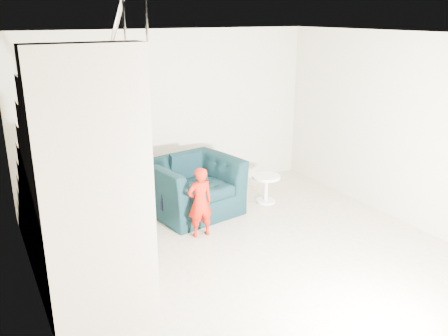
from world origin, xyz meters
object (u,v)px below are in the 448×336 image
(side_table, at_px, (266,184))
(staircase, at_px, (78,205))
(toddler, at_px, (200,202))
(armchair, at_px, (193,187))

(side_table, bearing_deg, staircase, -161.49)
(side_table, distance_m, staircase, 3.37)
(toddler, height_order, staircase, staircase)
(toddler, bearing_deg, armchair, -106.17)
(staircase, bearing_deg, armchair, 32.49)
(armchair, relative_size, staircase, 0.36)
(side_table, bearing_deg, armchair, 171.86)
(armchair, distance_m, side_table, 1.23)
(armchair, height_order, toddler, toddler)
(toddler, distance_m, staircase, 1.79)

